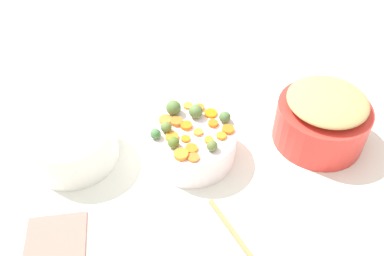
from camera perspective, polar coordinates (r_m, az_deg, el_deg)
The scene contains 29 objects.
tabletop at distance 1.17m, azimuth -0.26°, elevation -4.14°, with size 2.40×2.40×0.02m, color white.
serving_bowl_carrots at distance 1.13m, azimuth 0.00°, elevation -2.07°, with size 0.25×0.25×0.09m, color white.
metal_pot at distance 1.22m, azimuth 17.78°, elevation 0.64°, with size 0.26×0.26×0.13m, color red.
stuffing_mound at distance 1.16m, azimuth 18.69°, elevation 3.67°, with size 0.22×0.22×0.04m, color tan.
carrot_slice_0 at distance 1.16m, azimuth -0.56°, elevation 3.17°, with size 0.03×0.03×0.01m, color orange.
carrot_slice_1 at distance 1.14m, azimuth 2.69°, elevation 2.11°, with size 0.04×0.04×0.01m, color orange.
carrot_slice_2 at distance 1.02m, azimuth 0.21°, elevation -4.20°, with size 0.03×0.03×0.01m, color orange.
carrot_slice_3 at distance 1.10m, azimuth -0.83°, elevation 0.34°, with size 0.03×0.03×0.01m, color orange.
carrot_slice_4 at distance 1.07m, azimuth -0.92°, elevation -1.54°, with size 0.02×0.02×0.01m, color orange.
carrot_slice_5 at distance 1.07m, azimuth -2.86°, elevation -1.26°, with size 0.04×0.04×0.01m, color orange.
carrot_slice_6 at distance 1.12m, azimuth -3.81°, elevation 1.22°, with size 0.04×0.04×0.01m, color orange.
carrot_slice_7 at distance 1.04m, azimuth -0.08°, elevation -2.93°, with size 0.03×0.03×0.01m, color orange.
carrot_slice_8 at distance 1.11m, azimuth 3.00°, elevation 0.64°, with size 0.03×0.03×0.01m, color orange.
carrot_slice_9 at distance 1.08m, azimuth 0.88°, elevation -0.62°, with size 0.03×0.03×0.01m, color orange.
carrot_slice_10 at distance 1.15m, azimuth 1.03°, elevation 2.91°, with size 0.03×0.03×0.01m, color orange.
carrot_slice_11 at distance 1.03m, azimuth -1.55°, elevation -3.78°, with size 0.04×0.04×0.01m, color orange.
carrot_slice_12 at distance 1.09m, azimuth 5.13°, elevation -0.21°, with size 0.03×0.03×0.01m, color orange.
carrot_slice_13 at distance 1.08m, azimuth 4.18°, elevation -1.13°, with size 0.03×0.03×0.01m, color orange.
carrot_slice_14 at distance 1.06m, azimuth 2.42°, elevation -1.73°, with size 0.02×0.02×0.01m, color orange.
carrot_slice_15 at distance 1.11m, azimuth -2.20°, elevation 0.92°, with size 0.03×0.03×0.01m, color orange.
brussels_sprout_0 at distance 1.13m, azimuth -2.64°, elevation 2.90°, with size 0.04×0.04×0.04m, color #55753A.
brussels_sprout_1 at distance 1.04m, azimuth -2.63°, elevation -2.06°, with size 0.03×0.03×0.03m, color #556E25.
brussels_sprout_2 at distance 1.12m, azimuth 0.54°, elevation 2.38°, with size 0.04×0.04×0.04m, color #5A7C40.
brussels_sprout_3 at distance 1.11m, azimuth 4.68°, elevation 1.55°, with size 0.03×0.03×0.03m, color #4E713D.
brussels_sprout_4 at distance 1.07m, azimuth -5.19°, elevation -0.85°, with size 0.03×0.03×0.03m, color #43783F.
brussels_sprout_5 at distance 1.08m, azimuth -3.68°, elevation 0.17°, with size 0.03×0.03×0.03m, color olive.
brussels_sprout_6 at distance 1.04m, azimuth 2.87°, elevation -2.54°, with size 0.03×0.03×0.03m, color #5E7037.
casserole_dish at distance 1.16m, azimuth -16.71°, elevation -2.00°, with size 0.25×0.25×0.12m, color white.
dish_towel at distance 1.04m, azimuth -18.83°, elevation -15.10°, with size 0.15×0.14×0.01m, color #B06E64.
Camera 1 is at (0.77, 0.03, 0.89)m, focal length 37.61 mm.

